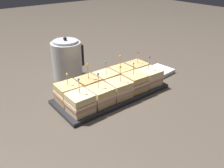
% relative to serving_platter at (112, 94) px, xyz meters
% --- Properties ---
extents(ground_plane, '(6.00, 6.00, 0.00)m').
position_rel_serving_platter_xyz_m(ground_plane, '(0.00, 0.00, -0.01)').
color(ground_plane, '#4C4238').
extents(serving_platter, '(0.58, 0.24, 0.02)m').
position_rel_serving_platter_xyz_m(serving_platter, '(0.00, 0.00, 0.00)').
color(serving_platter, '#232328').
rests_on(serving_platter, ground_plane).
extents(sandwich_front_far_left, '(0.11, 0.11, 0.16)m').
position_rel_serving_platter_xyz_m(sandwich_front_far_left, '(-0.22, -0.06, 0.05)').
color(sandwich_front_far_left, beige).
rests_on(sandwich_front_far_left, serving_platter).
extents(sandwich_front_left, '(0.11, 0.11, 0.16)m').
position_rel_serving_platter_xyz_m(sandwich_front_left, '(-0.11, -0.05, 0.05)').
color(sandwich_front_left, '#DBB77A').
rests_on(sandwich_front_left, serving_platter).
extents(sandwich_front_center, '(0.11, 0.11, 0.16)m').
position_rel_serving_platter_xyz_m(sandwich_front_center, '(-0.00, -0.06, 0.05)').
color(sandwich_front_center, '#DBB77A').
rests_on(sandwich_front_center, serving_platter).
extents(sandwich_front_right, '(0.11, 0.11, 0.15)m').
position_rel_serving_platter_xyz_m(sandwich_front_right, '(0.11, -0.05, 0.05)').
color(sandwich_front_right, tan).
rests_on(sandwich_front_right, serving_platter).
extents(sandwich_front_far_right, '(0.11, 0.11, 0.16)m').
position_rel_serving_platter_xyz_m(sandwich_front_far_right, '(0.22, -0.05, 0.05)').
color(sandwich_front_far_right, beige).
rests_on(sandwich_front_far_right, serving_platter).
extents(sandwich_back_far_left, '(0.11, 0.11, 0.15)m').
position_rel_serving_platter_xyz_m(sandwich_back_far_left, '(-0.22, 0.06, 0.05)').
color(sandwich_back_far_left, tan).
rests_on(sandwich_back_far_left, serving_platter).
extents(sandwich_back_left, '(0.11, 0.11, 0.17)m').
position_rel_serving_platter_xyz_m(sandwich_back_left, '(-0.11, 0.05, 0.05)').
color(sandwich_back_left, tan).
rests_on(sandwich_back_left, serving_platter).
extents(sandwich_back_center, '(0.11, 0.11, 0.15)m').
position_rel_serving_platter_xyz_m(sandwich_back_center, '(0.00, 0.05, 0.05)').
color(sandwich_back_center, '#DBB77A').
rests_on(sandwich_back_center, serving_platter).
extents(sandwich_back_right, '(0.11, 0.11, 0.16)m').
position_rel_serving_platter_xyz_m(sandwich_back_right, '(0.11, 0.05, 0.05)').
color(sandwich_back_right, tan).
rests_on(sandwich_back_right, serving_platter).
extents(sandwich_back_far_right, '(0.11, 0.11, 0.15)m').
position_rel_serving_platter_xyz_m(sandwich_back_far_right, '(0.22, 0.05, 0.05)').
color(sandwich_back_far_right, tan).
rests_on(sandwich_back_far_right, serving_platter).
extents(kettle_steel, '(0.19, 0.17, 0.24)m').
position_rel_serving_platter_xyz_m(kettle_steel, '(-0.07, 0.33, 0.10)').
color(kettle_steel, '#B7BABF').
rests_on(kettle_steel, ground_plane).
extents(napkin_stack, '(0.15, 0.15, 0.02)m').
position_rel_serving_platter_xyz_m(napkin_stack, '(0.40, 0.04, 0.00)').
color(napkin_stack, white).
rests_on(napkin_stack, ground_plane).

